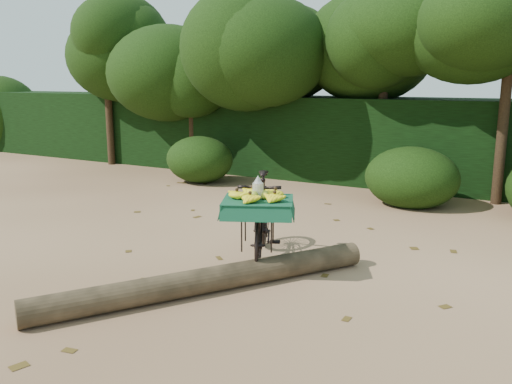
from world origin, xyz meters
The scene contains 7 objects.
ground centered at (0.00, 0.00, 0.00)m, with size 80.00×80.00×0.00m, color tan.
vendor_bicycle centered at (0.60, 0.48, 0.55)m, with size 1.33×1.90×1.07m.
fallen_log centered at (0.62, -0.70, 0.13)m, with size 0.27×0.27×3.73m, color brown.
hedge_backdrop centered at (0.00, 6.30, 0.90)m, with size 26.00×1.80×1.80m, color black.
tree_row centered at (-0.65, 5.50, 2.00)m, with size 14.50×2.00×4.00m, color black, non-canonical shape.
bush_clumps centered at (0.50, 4.30, 0.45)m, with size 8.80×1.70×0.90m, color black, non-canonical shape.
leaf_litter centered at (0.00, 0.65, 0.01)m, with size 7.00×7.30×0.01m, color #503C15, non-canonical shape.
Camera 1 is at (3.65, -5.13, 2.19)m, focal length 38.00 mm.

